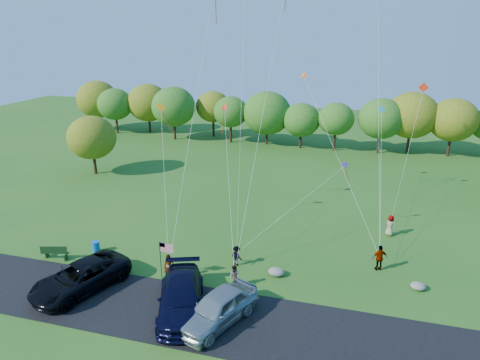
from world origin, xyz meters
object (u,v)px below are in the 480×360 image
(flyer_e, at_px, (390,225))
(minivan_dark, at_px, (80,277))
(flyer_a, at_px, (169,268))
(flyer_d, at_px, (380,258))
(trash_barrel, at_px, (96,247))
(minivan_silver, at_px, (218,308))
(flyer_b, at_px, (234,277))
(minivan_navy, at_px, (181,297))
(park_bench, at_px, (55,252))
(flyer_c, at_px, (237,256))

(flyer_e, bearing_deg, minivan_dark, 72.76)
(flyer_a, height_order, flyer_e, flyer_a)
(flyer_d, height_order, trash_barrel, flyer_d)
(minivan_dark, distance_m, trash_barrel, 5.24)
(minivan_silver, distance_m, flyer_e, 17.87)
(flyer_b, bearing_deg, flyer_a, -133.44)
(minivan_navy, xyz_separation_m, flyer_b, (2.40, 3.35, -0.22))
(flyer_e, bearing_deg, flyer_b, 84.23)
(flyer_b, bearing_deg, trash_barrel, -146.28)
(flyer_b, height_order, park_bench, flyer_b)
(minivan_silver, bearing_deg, trash_barrel, 178.35)
(minivan_dark, height_order, minivan_navy, minivan_navy)
(minivan_silver, distance_m, trash_barrel, 13.06)
(flyer_d, bearing_deg, flyer_b, 4.80)
(minivan_dark, xyz_separation_m, minivan_navy, (7.25, -0.32, 0.04))
(minivan_dark, distance_m, flyer_d, 20.61)
(flyer_a, height_order, trash_barrel, flyer_a)
(minivan_navy, bearing_deg, flyer_e, 27.86)
(flyer_e, bearing_deg, trash_barrel, 60.40)
(flyer_c, height_order, park_bench, flyer_c)
(minivan_silver, xyz_separation_m, flyer_d, (9.29, 8.67, -0.06))
(flyer_b, height_order, flyer_c, flyer_b)
(flyer_a, distance_m, flyer_b, 4.58)
(park_bench, relative_size, trash_barrel, 2.24)
(flyer_a, xyz_separation_m, flyer_d, (13.95, 5.20, 0.01))
(flyer_e, xyz_separation_m, trash_barrel, (-22.09, -9.03, -0.47))
(flyer_b, bearing_deg, flyer_d, 69.68)
(minivan_navy, distance_m, flyer_a, 3.71)
(minivan_dark, height_order, flyer_a, flyer_a)
(minivan_navy, distance_m, park_bench, 12.08)
(flyer_b, bearing_deg, minivan_silver, -46.10)
(flyer_a, bearing_deg, flyer_d, 5.47)
(minivan_navy, relative_size, flyer_e, 3.65)
(park_bench, xyz_separation_m, trash_barrel, (2.32, 1.81, -0.15))
(flyer_d, bearing_deg, flyer_e, -122.24)
(trash_barrel, bearing_deg, flyer_d, 8.36)
(flyer_a, height_order, flyer_c, flyer_a)
(flyer_b, xyz_separation_m, flyer_e, (10.40, 10.79, 0.11))
(minivan_navy, bearing_deg, trash_barrel, 131.19)
(minivan_navy, bearing_deg, flyer_c, 53.92)
(minivan_silver, distance_m, flyer_b, 3.82)
(flyer_c, xyz_separation_m, trash_barrel, (-11.06, -1.01, -0.32))
(minivan_dark, bearing_deg, flyer_b, 38.72)
(flyer_a, xyz_separation_m, park_bench, (-9.45, 0.30, -0.37))
(flyer_c, xyz_separation_m, flyer_d, (10.02, 2.09, 0.21))
(minivan_dark, height_order, flyer_e, minivan_dark)
(minivan_navy, height_order, trash_barrel, minivan_navy)
(minivan_dark, height_order, flyer_d, flyer_d)
(minivan_dark, height_order, flyer_c, minivan_dark)
(flyer_b, distance_m, park_bench, 14.01)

